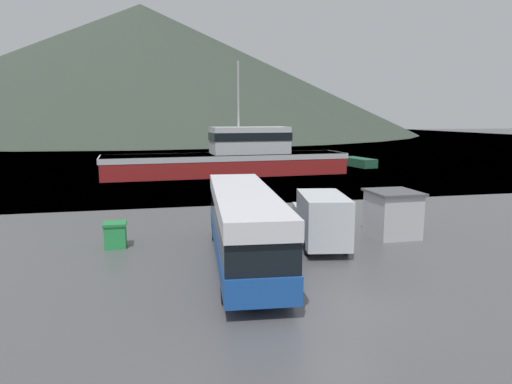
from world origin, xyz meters
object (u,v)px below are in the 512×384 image
Objects in this scene: delivery_van at (321,218)px; dock_kiosk at (393,213)px; small_boat at (359,162)px; tour_bus at (244,223)px; fishing_boat at (232,157)px; storage_bin at (115,235)px.

delivery_van is 2.23× the size of dock_kiosk.
dock_kiosk is 34.89m from small_boat.
tour_bus is 30.56m from fishing_boat.
tour_bus is at bearing -161.39° from dock_kiosk.
fishing_boat is at bearing 86.36° from tour_bus.
fishing_boat is 27.64m from dock_kiosk.
fishing_boat is at bearing 99.13° from delivery_van.
tour_bus is 4.41× the size of dock_kiosk.
fishing_boat reaches higher than dock_kiosk.
delivery_van reaches higher than storage_bin.
dock_kiosk is at bearing -174.95° from fishing_boat.
storage_bin is 14.16m from dock_kiosk.
fishing_boat is 10.03× the size of dock_kiosk.
fishing_boat is (4.55, 30.22, 0.10)m from tour_bus.
small_boat is (27.30, 31.32, -0.09)m from storage_bin.
fishing_boat reaches higher than storage_bin.
small_boat is (13.19, 32.30, -0.68)m from dock_kiosk.
storage_bin is at bearing 176.03° from dock_kiosk.
fishing_boat is 4.60× the size of small_boat.
storage_bin is 0.21× the size of small_boat.
dock_kiosk is (3.97, -27.34, -0.67)m from fishing_boat.
fishing_boat is (0.38, 28.28, 0.52)m from delivery_van.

